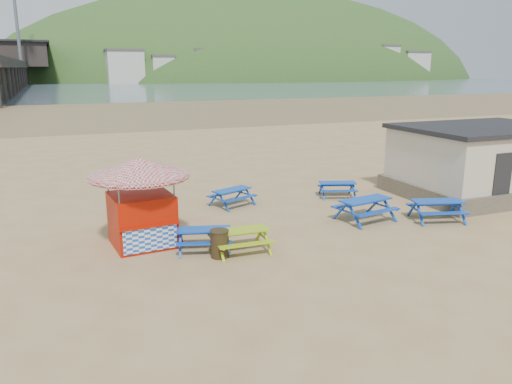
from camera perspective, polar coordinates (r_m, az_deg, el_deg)
name	(u,v)px	position (r m, az deg, el deg)	size (l,w,h in m)	color
ground	(282,226)	(18.43, 3.00, -3.94)	(400.00, 400.00, 0.00)	tan
wet_sand	(111,111)	(71.47, -16.27, 8.93)	(400.00, 400.00, 0.00)	olive
sea	(72,85)	(186.09, -20.26, 11.45)	(400.00, 400.00, 0.00)	#485A67
picnic_table_blue_a	(232,197)	(21.09, -2.76, -0.61)	(2.08, 1.90, 0.71)	#053FAF
picnic_table_blue_b	(337,189)	(22.80, 9.27, 0.29)	(1.96, 1.77, 0.68)	#053FAF
picnic_table_blue_d	(204,239)	(16.06, -5.95, -5.40)	(2.03, 1.80, 0.72)	#053FAF
picnic_table_blue_e	(437,210)	(20.22, 19.97, -1.99)	(2.25, 2.01, 0.79)	#053FAF
picnic_table_blue_f	(365,210)	(19.43, 12.35, -1.99)	(2.27, 1.95, 0.85)	#053FAF
picnic_table_yellow	(241,241)	(15.84, -1.77, -5.56)	(1.81, 1.47, 0.74)	#A1C20A
ice_cream_kiosk	(140,191)	(16.48, -13.08, 0.16)	(3.52, 3.52, 2.91)	#AA1303
litter_bin	(220,243)	(15.41, -4.19, -5.89)	(0.59, 0.59, 0.87)	#332913
amenity_block	(482,160)	(24.99, 24.41, 3.30)	(7.40, 5.40, 3.15)	#665B4C
pier	(14,68)	(194.36, -25.92, 12.61)	(24.00, 220.00, 39.29)	black
headland_town	(252,98)	(264.64, -0.51, 10.66)	(264.00, 144.00, 108.00)	#2D4C1E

